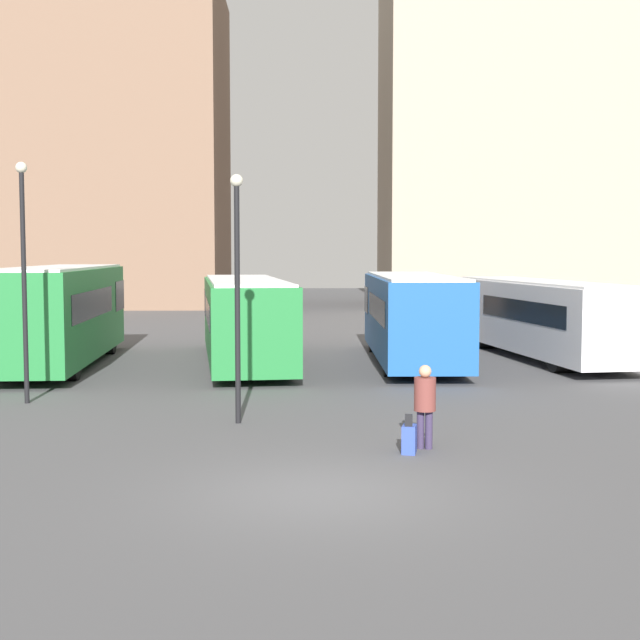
% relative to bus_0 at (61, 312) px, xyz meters
% --- Properties ---
extents(ground_plane, '(160.00, 160.00, 0.00)m').
position_rel_bus_0_xyz_m(ground_plane, '(8.29, -16.03, -1.80)').
color(ground_plane, '#4C4C4F').
extents(building_block_left, '(17.06, 14.00, 22.66)m').
position_rel_bus_0_xyz_m(building_block_left, '(-6.07, 35.10, 9.52)').
color(building_block_left, '#7F604C').
rests_on(building_block_left, ground_plane).
extents(building_block_right, '(26.66, 11.24, 25.48)m').
position_rel_bus_0_xyz_m(building_block_right, '(27.45, 35.10, 10.94)').
color(building_block_right, tan).
rests_on(building_block_right, ground_plane).
extents(bus_0, '(3.14, 11.27, 3.32)m').
position_rel_bus_0_xyz_m(bus_0, '(0.00, 0.00, 0.00)').
color(bus_0, '#237A38').
rests_on(bus_0, ground_plane).
extents(bus_1, '(3.94, 11.85, 2.89)m').
position_rel_bus_0_xyz_m(bus_1, '(6.08, 0.55, -0.23)').
color(bus_1, '#237A38').
rests_on(bus_1, ground_plane).
extents(bus_2, '(2.74, 10.89, 3.02)m').
position_rel_bus_0_xyz_m(bus_2, '(11.81, 0.56, -0.16)').
color(bus_2, '#1E56A3').
rests_on(bus_2, ground_plane).
extents(bus_3, '(3.93, 11.90, 2.78)m').
position_rel_bus_0_xyz_m(bus_3, '(16.56, 1.69, -0.28)').
color(bus_3, silver).
rests_on(bus_3, ground_plane).
extents(traveler, '(0.50, 0.50, 1.63)m').
position_rel_bus_0_xyz_m(traveler, '(10.37, -12.91, -0.83)').
color(traveler, '#382D4C').
rests_on(traveler, ground_plane).
extents(suitcase, '(0.33, 0.43, 0.78)m').
position_rel_bus_0_xyz_m(suitcase, '(10.03, -13.30, -1.53)').
color(suitcase, '#334CB2').
rests_on(suitcase, ground_plane).
extents(lamp_post_0, '(0.28, 0.28, 5.49)m').
position_rel_bus_0_xyz_m(lamp_post_0, '(6.60, -10.23, 1.44)').
color(lamp_post_0, black).
rests_on(lamp_post_0, ground_plane).
extents(lamp_post_1, '(0.28, 0.28, 6.01)m').
position_rel_bus_0_xyz_m(lamp_post_1, '(1.10, -7.49, 1.71)').
color(lamp_post_1, black).
rests_on(lamp_post_1, ground_plane).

